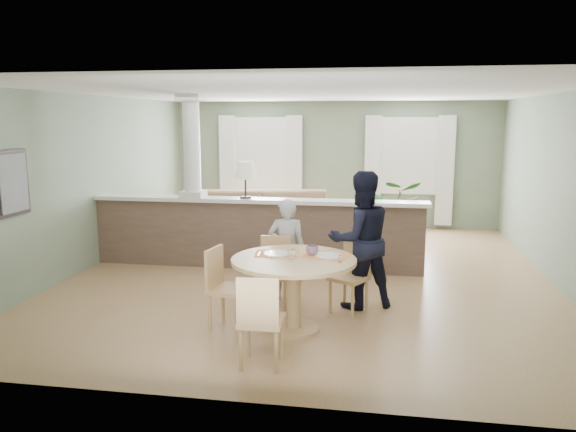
% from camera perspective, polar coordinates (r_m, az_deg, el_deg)
% --- Properties ---
extents(ground, '(8.00, 8.00, 0.00)m').
position_cam_1_polar(ground, '(8.61, 2.30, -5.86)').
color(ground, tan).
rests_on(ground, ground).
extents(room_shell, '(7.02, 8.02, 2.71)m').
position_cam_1_polar(room_shell, '(8.93, 2.69, 6.51)').
color(room_shell, gray).
rests_on(room_shell, ground).
extents(pony_wall, '(5.32, 0.38, 2.70)m').
position_cam_1_polar(pony_wall, '(8.81, -3.89, -0.79)').
color(pony_wall, brown).
rests_on(pony_wall, ground).
extents(sofa, '(3.48, 1.84, 0.97)m').
position_cam_1_polar(sofa, '(10.60, -2.75, -0.18)').
color(sofa, '#957051').
rests_on(sofa, ground).
extents(houseplant, '(1.41, 1.30, 1.33)m').
position_cam_1_polar(houseplant, '(9.71, 9.82, -0.17)').
color(houseplant, '#2D6327').
rests_on(houseplant, ground).
extents(dining_table, '(1.37, 1.37, 0.94)m').
position_cam_1_polar(dining_table, '(6.19, 0.65, -5.83)').
color(dining_table, tan).
rests_on(dining_table, ground).
extents(chair_far_boy, '(0.41, 0.41, 0.89)m').
position_cam_1_polar(chair_far_boy, '(7.00, -1.38, -5.39)').
color(chair_far_boy, tan).
rests_on(chair_far_boy, ground).
extents(chair_far_man, '(0.54, 0.54, 0.87)m').
position_cam_1_polar(chair_far_man, '(6.93, 6.51, -5.70)').
color(chair_far_man, tan).
rests_on(chair_far_man, ground).
extents(chair_near, '(0.42, 0.42, 0.91)m').
position_cam_1_polar(chair_near, '(5.33, -2.85, -10.24)').
color(chair_near, tan).
rests_on(chair_near, ground).
extents(chair_side, '(0.48, 0.48, 0.91)m').
position_cam_1_polar(chair_side, '(6.38, -6.56, -6.87)').
color(chair_side, tan).
rests_on(chair_side, ground).
extents(child_person, '(0.51, 0.36, 1.33)m').
position_cam_1_polar(child_person, '(7.24, -0.12, -3.44)').
color(child_person, '#A8A8AD').
rests_on(child_person, ground).
extents(man_person, '(1.03, 0.94, 1.71)m').
position_cam_1_polar(man_person, '(7.00, 7.39, -2.42)').
color(man_person, black).
rests_on(man_person, ground).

